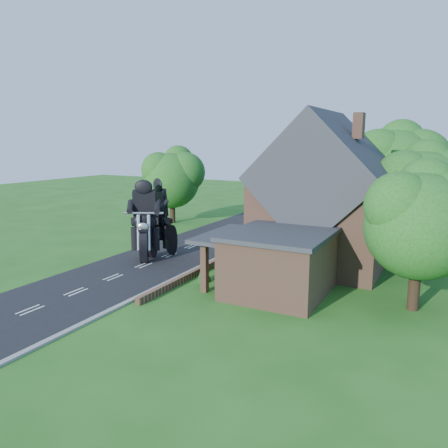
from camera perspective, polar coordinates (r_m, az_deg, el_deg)
The scene contains 19 objects.
ground at distance 30.08m, azimuth -10.45°, elevation -5.34°, with size 120.00×120.00×0.00m, color #215A19.
road at distance 30.08m, azimuth -10.45°, elevation -5.32°, with size 7.00×80.00×0.02m, color black.
kerb at distance 28.03m, azimuth -4.54°, elevation -6.26°, with size 0.30×80.00×0.12m, color gray.
garden_wall at distance 31.87m, azimuth 1.27°, elevation -3.87°, with size 0.30×22.00×0.40m, color brown.
house at distance 29.83m, azimuth 12.90°, elevation 2.96°, with size 9.54×8.64×10.24m.
annex at distance 24.17m, azimuth 6.97°, elevation -4.88°, with size 7.05×5.94×3.44m.
tree_annex_side at distance 22.98m, azimuth 25.14°, elevation 0.82°, with size 5.64×5.20×7.48m.
tree_house_right at distance 31.38m, azimuth 25.18°, elevation 4.14°, with size 6.51×6.00×8.40m.
tree_behind_house at distance 38.97m, azimuth 22.25°, elevation 7.00°, with size 7.81×7.20×10.08m.
tree_behind_left at distance 41.01m, azimuth 13.91°, elevation 6.94°, with size 6.94×6.40×9.16m.
tree_far_road at distance 44.50m, azimuth -6.36°, elevation 6.31°, with size 6.08×5.60×7.84m.
shrub_a at distance 26.24m, azimuth -2.66°, elevation -6.32°, with size 0.90×0.90×1.10m, color #113615.
shrub_b at distance 28.33m, azimuth -0.09°, elevation -5.01°, with size 0.90×0.90×1.10m, color #113615.
shrub_c at distance 30.49m, azimuth 2.12°, elevation -3.87°, with size 0.90×0.90×1.10m, color #113615.
shrub_d at distance 34.93m, azimuth 5.69°, elevation -2.02°, with size 0.90×0.90×1.10m, color #113615.
shrub_e at distance 37.21m, azimuth 7.15°, elevation -1.26°, with size 0.90×0.90×1.10m, color #113615.
shrub_f at distance 39.51m, azimuth 8.44°, elevation -0.59°, with size 0.90×0.90×1.10m, color #113615.
motorcycle_lead at distance 31.07m, azimuth -10.14°, elevation -3.18°, with size 0.46×1.83×1.70m, color black, non-canonical shape.
motorcycle_follow at distance 32.04m, azimuth -8.13°, elevation -2.70°, with size 0.46×1.83×1.70m, color black, non-canonical shape.
Camera 1 is at (18.08, -22.58, 8.26)m, focal length 35.00 mm.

